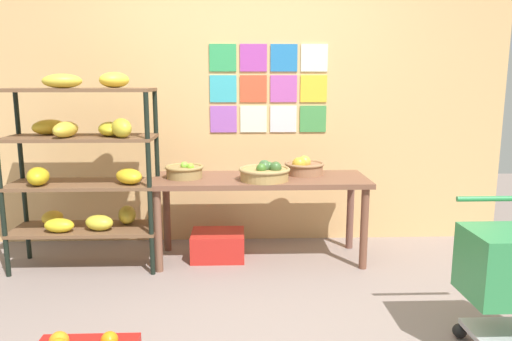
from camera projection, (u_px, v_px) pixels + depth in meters
name	position (u px, v px, depth m)	size (l,w,h in m)	color
ground	(249.00, 330.00, 2.83)	(9.30, 9.30, 0.00)	gray
back_wall_with_art	(245.00, 75.00, 4.22)	(4.61, 0.07, 2.95)	#DFAD6F
banana_shelf_unit	(84.00, 160.00, 3.65)	(1.10, 0.51, 1.49)	black
display_table	(260.00, 188.00, 3.85)	(1.68, 0.59, 0.67)	brown
fruit_basket_left	(265.00, 172.00, 3.72)	(0.39, 0.39, 0.15)	#AC874C
fruit_basket_back_right	(304.00, 167.00, 3.94)	(0.32, 0.32, 0.16)	#956446
fruit_basket_back_left	(184.00, 171.00, 3.81)	(0.30, 0.30, 0.13)	olive
produce_crate_under_table	(218.00, 245.00, 3.97)	(0.43, 0.35, 0.22)	red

